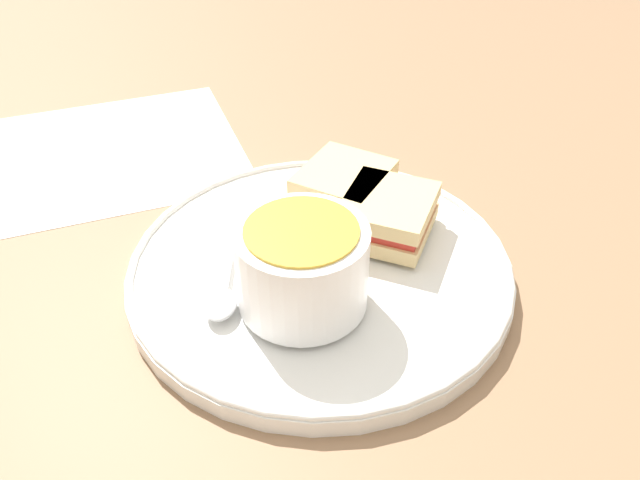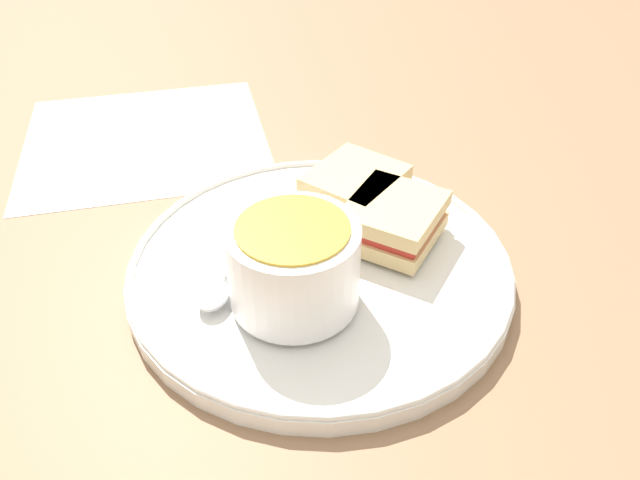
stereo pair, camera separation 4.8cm
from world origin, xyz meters
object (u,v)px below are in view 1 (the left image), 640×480
object	(u,v)px
sandwich_half_far	(344,187)
spoon	(222,294)
soup_bowl	(302,266)
sandwich_half_near	(388,215)

from	to	relation	value
sandwich_half_far	spoon	bearing A→B (deg)	-159.04
sandwich_half_far	soup_bowl	bearing A→B (deg)	-136.99
sandwich_half_near	spoon	bearing A→B (deg)	-179.58
soup_bowl	spoon	world-z (taller)	soup_bowl
soup_bowl	sandwich_half_far	world-z (taller)	soup_bowl
soup_bowl	sandwich_half_far	distance (m)	0.13
soup_bowl	sandwich_half_near	distance (m)	0.11
soup_bowl	spoon	xyz separation A→B (m)	(-0.05, 0.03, -0.03)
soup_bowl	sandwich_half_near	size ratio (longest dim) A/B	0.91
soup_bowl	sandwich_half_near	xyz separation A→B (m)	(0.10, 0.03, -0.02)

